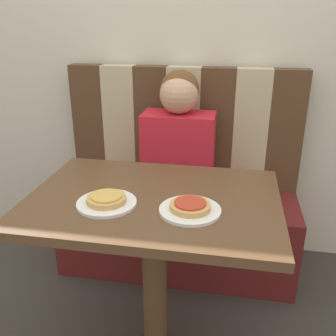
{
  "coord_description": "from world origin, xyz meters",
  "views": [
    {
      "loc": [
        0.28,
        -1.24,
        1.37
      ],
      "look_at": [
        0.0,
        0.31,
        0.74
      ],
      "focal_mm": 40.0,
      "sensor_mm": 36.0,
      "label": 1
    }
  ],
  "objects_px": {
    "plate_right": "(190,210)",
    "pizza_left": "(106,199)",
    "person": "(179,137)",
    "plate_left": "(107,203)",
    "pizza_right": "(190,206)"
  },
  "relations": [
    {
      "from": "pizza_left",
      "to": "pizza_right",
      "type": "relative_size",
      "value": 1.0
    },
    {
      "from": "plate_right",
      "to": "pizza_right",
      "type": "xyz_separation_m",
      "value": [
        0.0,
        0.0,
        0.02
      ]
    },
    {
      "from": "pizza_right",
      "to": "pizza_left",
      "type": "bearing_deg",
      "value": 180.0
    },
    {
      "from": "plate_left",
      "to": "plate_right",
      "type": "relative_size",
      "value": 1.0
    },
    {
      "from": "plate_left",
      "to": "pizza_right",
      "type": "bearing_deg",
      "value": 0.0
    },
    {
      "from": "plate_left",
      "to": "pizza_right",
      "type": "xyz_separation_m",
      "value": [
        0.3,
        0.0,
        0.02
      ]
    },
    {
      "from": "plate_left",
      "to": "plate_right",
      "type": "xyz_separation_m",
      "value": [
        0.3,
        0.0,
        0.0
      ]
    },
    {
      "from": "plate_right",
      "to": "pizza_right",
      "type": "relative_size",
      "value": 1.52
    },
    {
      "from": "person",
      "to": "pizza_left",
      "type": "xyz_separation_m",
      "value": [
        -0.15,
        -0.72,
        -0.02
      ]
    },
    {
      "from": "plate_right",
      "to": "person",
      "type": "bearing_deg",
      "value": 101.86
    },
    {
      "from": "plate_right",
      "to": "pizza_left",
      "type": "bearing_deg",
      "value": 180.0
    },
    {
      "from": "person",
      "to": "plate_right",
      "type": "relative_size",
      "value": 3.15
    },
    {
      "from": "plate_left",
      "to": "pizza_left",
      "type": "relative_size",
      "value": 1.52
    },
    {
      "from": "plate_right",
      "to": "pizza_left",
      "type": "relative_size",
      "value": 1.52
    },
    {
      "from": "person",
      "to": "pizza_left",
      "type": "distance_m",
      "value": 0.73
    }
  ]
}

